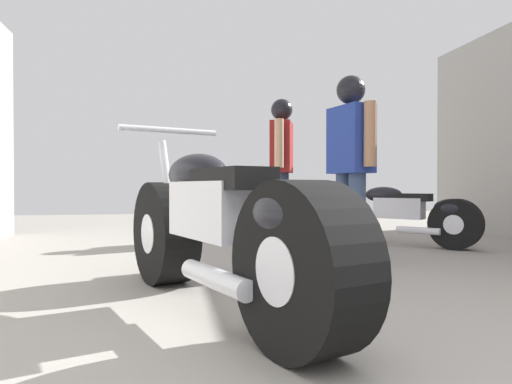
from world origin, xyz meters
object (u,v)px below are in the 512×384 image
at_px(motorcycle_black_naked, 402,215).
at_px(motorcycle_maroon_cruiser, 218,230).
at_px(mechanic_with_helmet, 282,155).
at_px(mechanic_in_blue, 351,150).

bearing_deg(motorcycle_black_naked, motorcycle_maroon_cruiser, -134.51).
xyz_separation_m(motorcycle_maroon_cruiser, mechanic_with_helmet, (1.15, 3.30, 0.63)).
xyz_separation_m(motorcycle_black_naked, mechanic_in_blue, (-0.99, -0.90, 0.66)).
bearing_deg(mechanic_with_helmet, motorcycle_maroon_cruiser, -109.25).
distance_m(motorcycle_maroon_cruiser, mechanic_with_helmet, 3.55).
bearing_deg(mechanic_in_blue, mechanic_with_helmet, 96.25).
distance_m(motorcycle_black_naked, mechanic_with_helmet, 1.67).
xyz_separation_m(motorcycle_maroon_cruiser, mechanic_in_blue, (1.35, 1.48, 0.56)).
bearing_deg(motorcycle_maroon_cruiser, mechanic_in_blue, 47.56).
relative_size(mechanic_in_blue, mechanic_with_helmet, 0.93).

